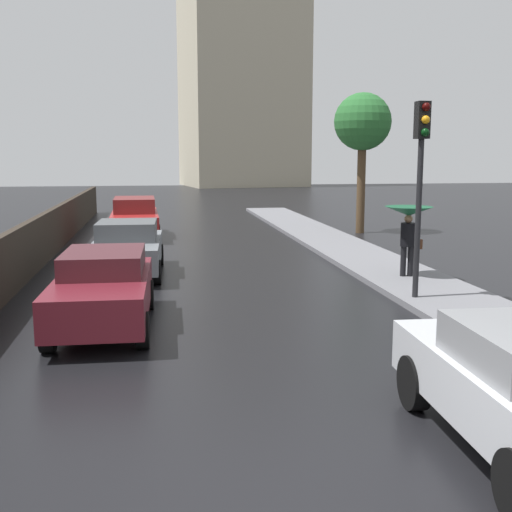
% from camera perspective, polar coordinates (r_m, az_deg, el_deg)
% --- Properties ---
extents(car_red_near_kerb, '(1.88, 4.59, 1.50)m').
position_cam_1_polar(car_red_near_kerb, '(24.39, -10.94, 3.51)').
color(car_red_near_kerb, maroon).
rests_on(car_red_near_kerb, ground).
extents(car_grey_far_ahead, '(1.89, 4.13, 1.41)m').
position_cam_1_polar(car_grey_far_ahead, '(16.78, -11.57, 0.73)').
color(car_grey_far_ahead, slate).
rests_on(car_grey_far_ahead, ground).
extents(car_maroon_behind_camera, '(1.79, 4.03, 1.38)m').
position_cam_1_polar(car_maroon_behind_camera, '(11.76, -13.67, -2.88)').
color(car_maroon_behind_camera, maroon).
rests_on(car_maroon_behind_camera, ground).
extents(pedestrian_with_umbrella_far, '(1.17, 1.17, 1.73)m').
position_cam_1_polar(pedestrian_with_umbrella_far, '(15.89, 13.68, 3.25)').
color(pedestrian_with_umbrella_far, black).
rests_on(pedestrian_with_umbrella_far, sidewalk_strip).
extents(traffic_light, '(0.26, 0.39, 4.06)m').
position_cam_1_polar(traffic_light, '(13.45, 14.73, 8.20)').
color(traffic_light, black).
rests_on(traffic_light, sidewalk_strip).
extents(street_tree_near, '(2.25, 2.25, 5.53)m').
position_cam_1_polar(street_tree_near, '(25.57, 9.65, 11.73)').
color(street_tree_near, '#4C3823').
rests_on(street_tree_near, ground).
extents(distant_tower, '(12.49, 10.90, 28.66)m').
position_cam_1_polar(distant_tower, '(64.84, -1.25, 17.44)').
color(distant_tower, '#B2A88E').
rests_on(distant_tower, ground).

